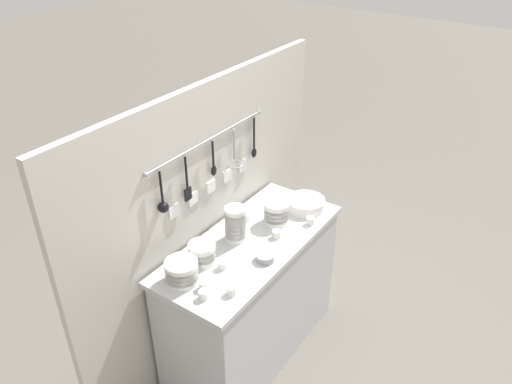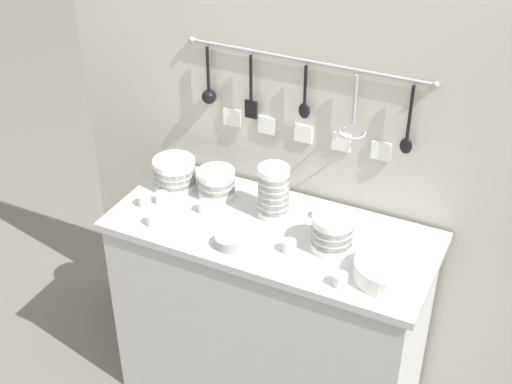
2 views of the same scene
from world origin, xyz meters
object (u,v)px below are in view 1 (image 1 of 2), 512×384
bowl_stack_nested_right (182,272)px  cup_edge_near (222,265)px  plate_stack (306,204)px  cup_front_left (231,290)px  bowl_stack_tall_left (202,253)px  cup_by_caddy (245,218)px  cup_mid_row (203,285)px  cup_beside_plates (276,234)px  cup_centre (310,221)px  bowl_stack_wide_centre (235,224)px  steel_mixing_bowl (265,257)px  cup_back_right (204,295)px  bowl_stack_short_front (276,212)px

bowl_stack_nested_right → cup_edge_near: bowl_stack_nested_right is taller
plate_stack → cup_front_left: (-0.86, -0.08, -0.01)m
bowl_stack_tall_left → cup_edge_near: bearing=-83.5°
cup_by_caddy → cup_edge_near: bearing=-159.9°
bowl_stack_nested_right → cup_mid_row: bowl_stack_nested_right is taller
cup_front_left → cup_beside_plates: size_ratio=1.00×
cup_centre → bowl_stack_wide_centre: bearing=143.4°
bowl_stack_nested_right → bowl_stack_wide_centre: (0.43, -0.01, 0.04)m
steel_mixing_bowl → cup_by_caddy: bearing=51.7°
bowl_stack_nested_right → cup_front_left: (0.06, -0.26, -0.04)m
cup_centre → cup_back_right: (-0.82, 0.11, 0.00)m
cup_beside_plates → cup_mid_row: size_ratio=1.00×
cup_back_right → bowl_stack_wide_centre: bearing=18.6°
steel_mixing_bowl → cup_back_right: cup_back_right is taller
cup_edge_near → plate_stack: bearing=-5.5°
cup_back_right → bowl_stack_nested_right: bearing=78.4°
bowl_stack_tall_left → cup_back_right: (-0.21, -0.18, -0.03)m
cup_front_left → cup_mid_row: 0.14m
cup_by_caddy → cup_front_left: same height
bowl_stack_short_front → cup_edge_near: bearing=179.7°
bowl_stack_nested_right → bowl_stack_tall_left: bearing=6.2°
bowl_stack_tall_left → cup_front_left: 0.30m
bowl_stack_short_front → cup_edge_near: bowl_stack_short_front is taller
cup_front_left → cup_back_right: (-0.10, 0.09, 0.00)m
cup_by_caddy → cup_back_right: bearing=-161.5°
bowl_stack_wide_centre → cup_beside_plates: (0.14, -0.18, -0.08)m
cup_centre → cup_back_right: same height
cup_centre → cup_mid_row: (-0.77, 0.16, 0.00)m
cup_front_left → cup_beside_plates: 0.51m
cup_back_right → plate_stack: bearing=-0.5°
steel_mixing_bowl → cup_back_right: bearing=168.6°
cup_mid_row → cup_centre: bearing=-11.4°
bowl_stack_short_front → plate_stack: bowl_stack_short_front is taller
cup_front_left → cup_edge_near: 0.20m
bowl_stack_short_front → bowl_stack_wide_centre: (-0.27, 0.10, 0.04)m
cup_by_caddy → cup_back_right: size_ratio=1.00×
plate_stack → bowl_stack_short_front: bearing=163.2°
cup_by_caddy → bowl_stack_nested_right: bearing=-175.4°
bowl_stack_wide_centre → cup_front_left: 0.45m
cup_back_right → cup_mid_row: bearing=40.5°
bowl_stack_tall_left → cup_back_right: 0.28m
steel_mixing_bowl → cup_centre: cup_centre is taller
bowl_stack_short_front → bowl_stack_wide_centre: size_ratio=0.71×
bowl_stack_short_front → steel_mixing_bowl: 0.36m
bowl_stack_tall_left → plate_stack: bearing=-14.5°
bowl_stack_short_front → cup_front_left: 0.65m
cup_by_caddy → cup_beside_plates: (-0.03, -0.23, 0.00)m
steel_mixing_bowl → cup_front_left: cup_front_left is taller
cup_beside_plates → cup_centre: bearing=-22.7°
cup_mid_row → steel_mixing_bowl: bearing=-19.3°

